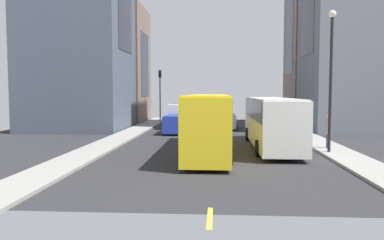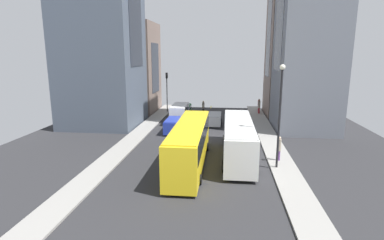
# 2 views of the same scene
# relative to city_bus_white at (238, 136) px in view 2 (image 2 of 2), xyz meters

# --- Properties ---
(ground_plane) EXTENTS (41.37, 41.37, 0.00)m
(ground_plane) POSITION_rel_city_bus_white_xyz_m (3.85, -5.98, -2.01)
(ground_plane) COLOR #28282B
(sidewalk_west) EXTENTS (2.22, 44.00, 0.15)m
(sidewalk_west) POSITION_rel_city_bus_white_xyz_m (-3.72, -5.98, -1.93)
(sidewalk_west) COLOR gray
(sidewalk_west) RESTS_ON ground
(sidewalk_east) EXTENTS (2.22, 44.00, 0.15)m
(sidewalk_east) POSITION_rel_city_bus_white_xyz_m (11.43, -5.98, -1.93)
(sidewalk_east) COLOR gray
(sidewalk_east) RESTS_ON ground
(lane_stripe_0) EXTENTS (0.16, 2.00, 0.01)m
(lane_stripe_0) POSITION_rel_city_bus_white_xyz_m (3.85, -26.98, -2.00)
(lane_stripe_0) COLOR yellow
(lane_stripe_0) RESTS_ON ground
(lane_stripe_1) EXTENTS (0.16, 2.00, 0.01)m
(lane_stripe_1) POSITION_rel_city_bus_white_xyz_m (3.85, -16.48, -2.00)
(lane_stripe_1) COLOR yellow
(lane_stripe_1) RESTS_ON ground
(lane_stripe_2) EXTENTS (0.16, 2.00, 0.01)m
(lane_stripe_2) POSITION_rel_city_bus_white_xyz_m (3.85, -5.98, -2.00)
(lane_stripe_2) COLOR yellow
(lane_stripe_2) RESTS_ON ground
(lane_stripe_3) EXTENTS (0.16, 2.00, 0.01)m
(lane_stripe_3) POSITION_rel_city_bus_white_xyz_m (3.85, 4.52, -2.00)
(lane_stripe_3) COLOR yellow
(lane_stripe_3) RESTS_ON ground
(building_west_0) EXTENTS (6.41, 8.06, 26.62)m
(building_west_0) POSITION_rel_city_bus_white_xyz_m (-8.21, -21.55, 11.30)
(building_west_0) COLOR #7A665B
(building_west_0) RESTS_ON ground
(building_east_0) EXTENTS (8.26, 8.85, 14.28)m
(building_east_0) POSITION_rel_city_bus_white_xyz_m (16.83, -22.01, 5.13)
(building_east_0) COLOR #7A665B
(building_east_0) RESTS_ON ground
(city_bus_white) EXTENTS (2.80, 12.41, 3.35)m
(city_bus_white) POSITION_rel_city_bus_white_xyz_m (0.00, 0.00, 0.00)
(city_bus_white) COLOR silver
(city_bus_white) RESTS_ON ground
(streetcar_yellow) EXTENTS (2.70, 13.03, 3.59)m
(streetcar_yellow) POSITION_rel_city_bus_white_xyz_m (4.18, 2.44, 0.12)
(streetcar_yellow) COLOR yellow
(streetcar_yellow) RESTS_ON ground
(delivery_van_white) EXTENTS (2.25, 5.09, 2.58)m
(delivery_van_white) POSITION_rel_city_bus_white_xyz_m (7.50, -13.58, -0.50)
(delivery_van_white) COLOR white
(delivery_van_white) RESTS_ON ground
(car_blue_0) EXTENTS (1.89, 4.10, 1.67)m
(car_blue_0) POSITION_rel_city_bus_white_xyz_m (7.49, -8.27, -1.03)
(car_blue_0) COLOR #2338AD
(car_blue_0) RESTS_ON ground
(car_green_1) EXTENTS (1.92, 4.08, 1.53)m
(car_green_1) POSITION_rel_city_bus_white_xyz_m (7.62, -19.42, -1.11)
(car_green_1) COLOR #1E7238
(car_green_1) RESTS_ON ground
(car_silver_2) EXTENTS (2.08, 4.15, 1.52)m
(car_silver_2) POSITION_rel_city_bus_white_xyz_m (2.75, -12.94, -1.11)
(car_silver_2) COLOR #B7BABF
(car_silver_2) RESTS_ON ground
(pedestrian_crossing_mid) EXTENTS (0.38, 0.38, 1.96)m
(pedestrian_crossing_mid) POSITION_rel_city_bus_white_xyz_m (4.83, -21.47, -0.98)
(pedestrian_crossing_mid) COLOR black
(pedestrian_crossing_mid) RESTS_ON ground
(pedestrian_walking_far) EXTENTS (0.33, 0.33, 2.17)m
(pedestrian_walking_far) POSITION_rel_city_bus_white_xyz_m (-3.54, 0.98, -0.69)
(pedestrian_walking_far) COLOR #593372
(pedestrian_walking_far) RESTS_ON ground
(pedestrian_crossing_near) EXTENTS (0.36, 0.36, 2.04)m
(pedestrian_crossing_near) POSITION_rel_city_bus_white_xyz_m (-4.21, -23.16, -0.78)
(pedestrian_crossing_near) COLOR maroon
(pedestrian_crossing_near) RESTS_ON ground
(pedestrian_waiting_curb) EXTENTS (0.36, 0.36, 2.25)m
(pedestrian_waiting_curb) POSITION_rel_city_bus_white_xyz_m (-4.04, -21.22, -0.66)
(pedestrian_waiting_curb) COLOR maroon
(pedestrian_waiting_curb) RESTS_ON ground
(traffic_light_near_corner) EXTENTS (0.32, 0.44, 6.30)m
(traffic_light_near_corner) POSITION_rel_city_bus_white_xyz_m (10.72, -21.23, 2.49)
(traffic_light_near_corner) COLOR black
(traffic_light_near_corner) RESTS_ON ground
(streetlamp_near) EXTENTS (0.44, 0.44, 8.43)m
(streetlamp_near) POSITION_rel_city_bus_white_xyz_m (-3.11, 2.71, 3.19)
(streetlamp_near) COLOR black
(streetlamp_near) RESTS_ON ground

